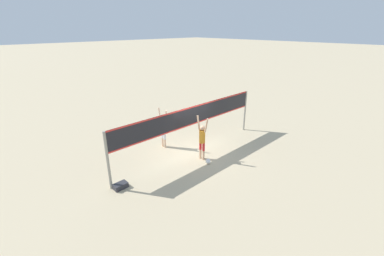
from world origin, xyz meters
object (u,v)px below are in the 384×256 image
at_px(player_spiker, 202,138).
at_px(player_blocker, 163,127).
at_px(volleyball, 208,161).
at_px(gear_bag, 120,186).
at_px(volleyball_net, 192,119).

relative_size(player_spiker, player_blocker, 1.02).
xyz_separation_m(player_blocker, volleyball, (0.34, -2.80, -0.96)).
height_order(volleyball, gear_bag, volleyball).
relative_size(player_blocker, gear_bag, 3.84).
bearing_deg(volleyball_net, volleyball, -100.79).
xyz_separation_m(volleyball_net, player_spiker, (-0.13, -0.80, -0.66)).
xyz_separation_m(volleyball_net, gear_bag, (-4.10, -0.24, -1.66)).
relative_size(player_spiker, gear_bag, 3.91).
height_order(volleyball_net, player_spiker, volleyball_net).
bearing_deg(volleyball_net, player_spiker, -99.14).
bearing_deg(player_spiker, volleyball, 166.64).
height_order(player_spiker, gear_bag, player_spiker).
bearing_deg(player_blocker, gear_bag, -63.65).
xyz_separation_m(player_blocker, gear_bag, (-3.50, -1.73, -0.98)).
bearing_deg(gear_bag, player_blocker, 26.35).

